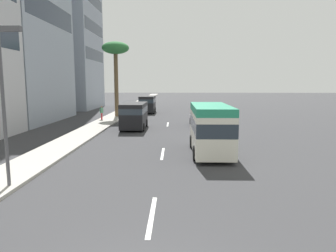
{
  "coord_description": "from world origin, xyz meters",
  "views": [
    {
      "loc": [
        -5.35,
        -0.75,
        4.33
      ],
      "look_at": [
        16.64,
        -0.26,
        1.25
      ],
      "focal_mm": 33.16,
      "sensor_mm": 36.0,
      "label": 1
    }
  ],
  "objects": [
    {
      "name": "car_second",
      "position": [
        25.84,
        -3.28,
        0.76
      ],
      "size": [
        4.13,
        1.93,
        1.6
      ],
      "color": "silver",
      "rests_on": "ground_plane"
    },
    {
      "name": "lane_stripe_near",
      "position": [
        4.3,
        0.0,
        0.01
      ],
      "size": [
        3.2,
        0.16,
        0.01
      ],
      "primitive_type": "cube",
      "color": "silver",
      "rests_on": "ground_plane"
    },
    {
      "name": "pedestrian_near_lamp",
      "position": [
        29.59,
        7.6,
        1.0
      ],
      "size": [
        0.38,
        0.38,
        1.56
      ],
      "rotation": [
        0.0,
        0.0,
        5.48
      ],
      "color": "red",
      "rests_on": "sidewalk_right"
    },
    {
      "name": "ground_plane",
      "position": [
        31.5,
        0.0,
        0.0
      ],
      "size": [
        198.0,
        198.0,
        0.0
      ],
      "primitive_type": "plane",
      "color": "#38383A"
    },
    {
      "name": "lane_stripe_mid",
      "position": [
        13.29,
        0.0,
        0.01
      ],
      "size": [
        3.2,
        0.16,
        0.01
      ],
      "primitive_type": "cube",
      "color": "silver",
      "rests_on": "ground_plane"
    },
    {
      "name": "van_lead",
      "position": [
        23.71,
        3.1,
        1.4
      ],
      "size": [
        5.13,
        2.21,
        2.44
      ],
      "rotation": [
        0.0,
        0.0,
        3.14
      ],
      "color": "black",
      "rests_on": "ground_plane"
    },
    {
      "name": "palm_tree",
      "position": [
        33.28,
        6.54,
        8.08
      ],
      "size": [
        3.31,
        3.31,
        9.15
      ],
      "color": "brown",
      "rests_on": "sidewalk_right"
    },
    {
      "name": "sidewalk_right",
      "position": [
        31.5,
        6.92,
        0.07
      ],
      "size": [
        162.0,
        2.53,
        0.15
      ],
      "primitive_type": "cube",
      "color": "#B2ADA3",
      "rests_on": "ground_plane"
    },
    {
      "name": "van_third",
      "position": [
        39.31,
        3.22,
        1.39
      ],
      "size": [
        4.81,
        2.21,
        2.43
      ],
      "rotation": [
        0.0,
        0.0,
        3.14
      ],
      "color": "black",
      "rests_on": "ground_plane"
    },
    {
      "name": "lane_stripe_far",
      "position": [
        26.85,
        0.0,
        0.01
      ],
      "size": [
        3.2,
        0.16,
        0.01
      ],
      "primitive_type": "cube",
      "color": "silver",
      "rests_on": "ground_plane"
    },
    {
      "name": "street_lamp",
      "position": [
        6.78,
        5.94,
        4.12
      ],
      "size": [
        0.24,
        0.97,
        6.38
      ],
      "color": "#4C4C51",
      "rests_on": "sidewalk_right"
    },
    {
      "name": "minibus_fourth",
      "position": [
        13.42,
        -2.93,
        1.64
      ],
      "size": [
        6.15,
        2.32,
        2.99
      ],
      "color": "silver",
      "rests_on": "ground_plane"
    }
  ]
}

